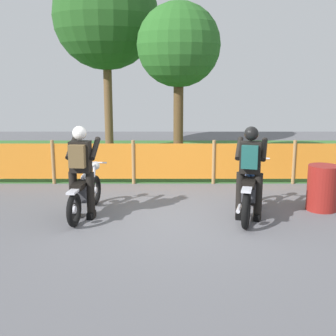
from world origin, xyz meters
The scene contains 10 objects.
ground centered at (0.00, 0.00, -0.01)m, with size 24.00×24.00×0.02m, color #5B5B60.
grass_verge centered at (0.00, 5.93, 0.01)m, with size 24.00×6.76×0.01m, color #386B2D.
barrier_fence centered at (0.00, 2.55, 0.54)m, with size 9.61×0.08×1.05m.
tree_leftmost centered at (-2.13, 7.23, 4.35)m, with size 3.40×3.40×6.07m.
tree_near_left centered at (0.17, 4.94, 3.32)m, with size 2.33×2.33×4.52m.
motorcycle_lead centered at (-1.67, 0.20, 0.44)m, with size 0.58×1.90×0.90m.
motorcycle_trailing centered at (1.38, 0.15, 0.48)m, with size 0.80×2.06×1.00m.
rider_lead centered at (-1.69, 0.00, 0.95)m, with size 0.59×0.72×1.69m.
rider_trailing centered at (1.32, -0.07, 0.95)m, with size 0.65×0.75×1.69m.
oil_drum centered at (2.84, 0.48, 0.44)m, with size 0.58×0.58×0.88m, color maroon.
Camera 1 is at (-0.13, -7.75, 2.62)m, focal length 47.42 mm.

